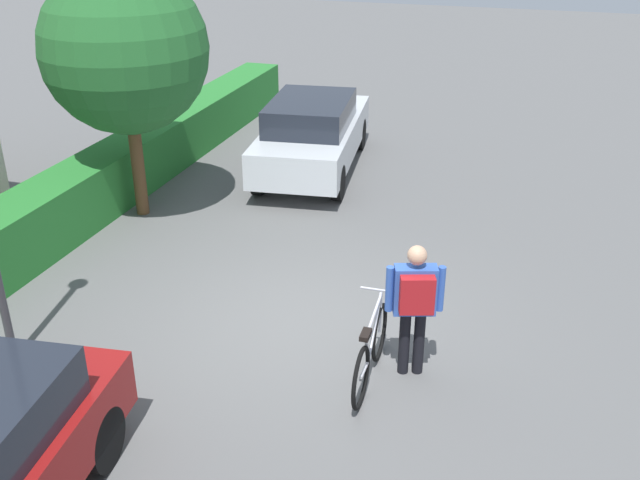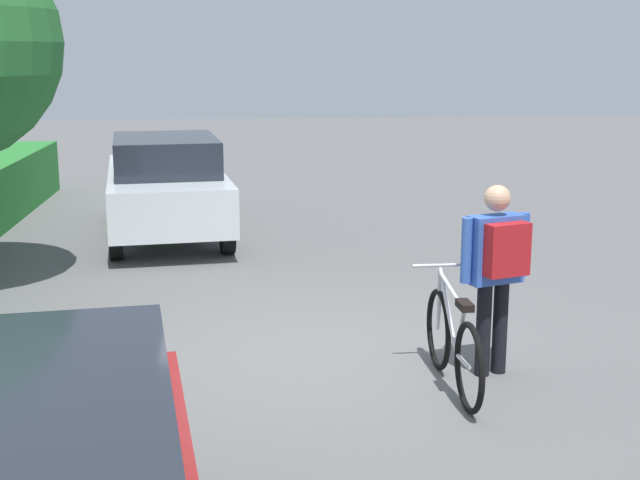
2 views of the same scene
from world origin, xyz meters
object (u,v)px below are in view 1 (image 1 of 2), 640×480
object	(u,v)px
bicycle	(371,351)
person_rider	(415,299)
tree_kerbside	(125,50)
parked_car_far	(313,133)

from	to	relation	value
bicycle	person_rider	world-z (taller)	person_rider
person_rider	tree_kerbside	bearing A→B (deg)	58.84
parked_car_far	tree_kerbside	xyz separation A→B (m)	(-2.98, 2.24, 2.07)
bicycle	parked_car_far	bearing A→B (deg)	23.23
parked_car_far	bicycle	size ratio (longest dim) A/B	2.75
parked_car_far	person_rider	distance (m)	7.09
bicycle	tree_kerbside	bearing A→B (deg)	54.66
parked_car_far	bicycle	distance (m)	7.15
parked_car_far	tree_kerbside	distance (m)	4.26
parked_car_far	tree_kerbside	bearing A→B (deg)	143.06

